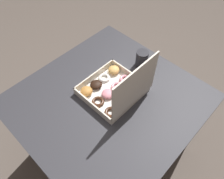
{
  "coord_description": "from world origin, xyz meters",
  "views": [
    {
      "loc": [
        0.48,
        0.49,
        1.69
      ],
      "look_at": [
        -0.05,
        -0.02,
        0.73
      ],
      "focal_mm": 35.0,
      "sensor_mm": 36.0,
      "label": 1
    }
  ],
  "objects": [
    {
      "name": "ground_plane",
      "position": [
        0.0,
        0.0,
        0.0
      ],
      "size": [
        8.0,
        8.0,
        0.0
      ],
      "primitive_type": "plane",
      "color": "#564C44"
    },
    {
      "name": "dining_table",
      "position": [
        0.0,
        0.0,
        0.61
      ],
      "size": [
        0.95,
        0.91,
        0.71
      ],
      "color": "#2D2D33",
      "rests_on": "ground_plane"
    },
    {
      "name": "donut_box",
      "position": [
        -0.05,
        0.01,
        0.76
      ],
      "size": [
        0.31,
        0.3,
        0.3
      ],
      "color": "silver",
      "rests_on": "dining_table"
    },
    {
      "name": "coffee_mug",
      "position": [
        -0.33,
        -0.03,
        0.77
      ],
      "size": [
        0.07,
        0.07,
        0.1
      ],
      "color": "#232328",
      "rests_on": "dining_table"
    }
  ]
}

